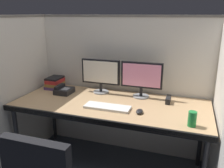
{
  "coord_description": "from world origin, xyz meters",
  "views": [
    {
      "loc": [
        0.71,
        -1.74,
        1.59
      ],
      "look_at": [
        0.0,
        0.35,
        0.92
      ],
      "focal_mm": 37.59,
      "sensor_mm": 36.0,
      "label": 1
    }
  ],
  "objects_px": {
    "desk_phone": "(64,90)",
    "red_stapler": "(168,100)",
    "monitor_left": "(101,74)",
    "keyboard_main": "(107,107)",
    "desk": "(110,108)",
    "book_stack": "(55,83)",
    "monitor_right": "(142,77)",
    "soda_can": "(192,119)",
    "computer_mouse": "(139,111)"
  },
  "relations": [
    {
      "from": "desk_phone",
      "to": "red_stapler",
      "type": "relative_size",
      "value": 1.27
    },
    {
      "from": "red_stapler",
      "to": "monitor_left",
      "type": "bearing_deg",
      "value": 174.85
    },
    {
      "from": "keyboard_main",
      "to": "red_stapler",
      "type": "distance_m",
      "value": 0.62
    },
    {
      "from": "desk",
      "to": "desk_phone",
      "type": "bearing_deg",
      "value": 168.17
    },
    {
      "from": "keyboard_main",
      "to": "book_stack",
      "type": "xyz_separation_m",
      "value": [
        -0.8,
        0.39,
        0.05
      ]
    },
    {
      "from": "monitor_right",
      "to": "desk_phone",
      "type": "xyz_separation_m",
      "value": [
        -0.83,
        -0.15,
        -0.18
      ]
    },
    {
      "from": "monitor_left",
      "to": "desk_phone",
      "type": "bearing_deg",
      "value": -157.94
    },
    {
      "from": "desk",
      "to": "soda_can",
      "type": "height_order",
      "value": "soda_can"
    },
    {
      "from": "computer_mouse",
      "to": "monitor_right",
      "type": "bearing_deg",
      "value": 100.3
    },
    {
      "from": "book_stack",
      "to": "computer_mouse",
      "type": "bearing_deg",
      "value": -20.08
    },
    {
      "from": "monitor_left",
      "to": "red_stapler",
      "type": "distance_m",
      "value": 0.77
    },
    {
      "from": "monitor_left",
      "to": "computer_mouse",
      "type": "relative_size",
      "value": 4.48
    },
    {
      "from": "monitor_right",
      "to": "desk_phone",
      "type": "height_order",
      "value": "monitor_right"
    },
    {
      "from": "monitor_right",
      "to": "desk",
      "type": "bearing_deg",
      "value": -132.24
    },
    {
      "from": "desk",
      "to": "monitor_right",
      "type": "height_order",
      "value": "monitor_right"
    },
    {
      "from": "red_stapler",
      "to": "soda_can",
      "type": "relative_size",
      "value": 1.23
    },
    {
      "from": "monitor_left",
      "to": "book_stack",
      "type": "xyz_separation_m",
      "value": [
        -0.58,
        -0.01,
        -0.15
      ]
    },
    {
      "from": "monitor_left",
      "to": "soda_can",
      "type": "distance_m",
      "value": 1.11
    },
    {
      "from": "book_stack",
      "to": "soda_can",
      "type": "relative_size",
      "value": 1.85
    },
    {
      "from": "desk",
      "to": "desk_phone",
      "type": "relative_size",
      "value": 10.0
    },
    {
      "from": "monitor_left",
      "to": "soda_can",
      "type": "bearing_deg",
      "value": -28.65
    },
    {
      "from": "computer_mouse",
      "to": "soda_can",
      "type": "height_order",
      "value": "soda_can"
    },
    {
      "from": "desk",
      "to": "keyboard_main",
      "type": "distance_m",
      "value": 0.14
    },
    {
      "from": "keyboard_main",
      "to": "red_stapler",
      "type": "bearing_deg",
      "value": 32.57
    },
    {
      "from": "keyboard_main",
      "to": "soda_can",
      "type": "bearing_deg",
      "value": -9.76
    },
    {
      "from": "desk_phone",
      "to": "monitor_right",
      "type": "bearing_deg",
      "value": 10.45
    },
    {
      "from": "computer_mouse",
      "to": "red_stapler",
      "type": "xyz_separation_m",
      "value": [
        0.21,
        0.35,
        0.01
      ]
    },
    {
      "from": "monitor_right",
      "to": "keyboard_main",
      "type": "bearing_deg",
      "value": -120.14
    },
    {
      "from": "desk",
      "to": "keyboard_main",
      "type": "relative_size",
      "value": 4.42
    },
    {
      "from": "keyboard_main",
      "to": "soda_can",
      "type": "xyz_separation_m",
      "value": [
        0.75,
        -0.13,
        0.05
      ]
    },
    {
      "from": "monitor_right",
      "to": "book_stack",
      "type": "xyz_separation_m",
      "value": [
        -1.03,
        -0.01,
        -0.15
      ]
    },
    {
      "from": "computer_mouse",
      "to": "desk",
      "type": "bearing_deg",
      "value": 156.3
    },
    {
      "from": "book_stack",
      "to": "keyboard_main",
      "type": "bearing_deg",
      "value": -25.83
    },
    {
      "from": "monitor_left",
      "to": "soda_can",
      "type": "height_order",
      "value": "monitor_left"
    },
    {
      "from": "monitor_left",
      "to": "red_stapler",
      "type": "relative_size",
      "value": 2.87
    },
    {
      "from": "red_stapler",
      "to": "soda_can",
      "type": "height_order",
      "value": "soda_can"
    },
    {
      "from": "red_stapler",
      "to": "book_stack",
      "type": "distance_m",
      "value": 1.32
    },
    {
      "from": "monitor_right",
      "to": "computer_mouse",
      "type": "relative_size",
      "value": 4.48
    },
    {
      "from": "keyboard_main",
      "to": "desk_phone",
      "type": "bearing_deg",
      "value": 157.62
    },
    {
      "from": "computer_mouse",
      "to": "desk_phone",
      "type": "bearing_deg",
      "value": 163.73
    },
    {
      "from": "desk",
      "to": "computer_mouse",
      "type": "height_order",
      "value": "computer_mouse"
    },
    {
      "from": "red_stapler",
      "to": "desk",
      "type": "bearing_deg",
      "value": -158.86
    },
    {
      "from": "desk",
      "to": "red_stapler",
      "type": "distance_m",
      "value": 0.58
    },
    {
      "from": "desk",
      "to": "monitor_left",
      "type": "relative_size",
      "value": 4.42
    },
    {
      "from": "desk",
      "to": "desk_phone",
      "type": "xyz_separation_m",
      "value": [
        -0.58,
        0.12,
        0.08
      ]
    },
    {
      "from": "soda_can",
      "to": "monitor_left",
      "type": "bearing_deg",
      "value": 151.35
    },
    {
      "from": "monitor_right",
      "to": "monitor_left",
      "type": "bearing_deg",
      "value": 179.98
    },
    {
      "from": "desk",
      "to": "monitor_left",
      "type": "height_order",
      "value": "monitor_left"
    },
    {
      "from": "desk",
      "to": "keyboard_main",
      "type": "xyz_separation_m",
      "value": [
        0.02,
        -0.12,
        0.06
      ]
    },
    {
      "from": "computer_mouse",
      "to": "red_stapler",
      "type": "height_order",
      "value": "red_stapler"
    }
  ]
}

